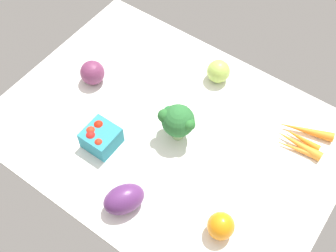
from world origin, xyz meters
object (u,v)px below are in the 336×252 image
bell_pepper_orange (221,226)px  heirloom_tomato_green (218,71)px  berry_basket (100,137)px  red_onion_center (92,73)px  eggplant (124,199)px  carrot_bunch (301,139)px  broccoli_head (177,121)px

bell_pepper_orange → heirloom_tomato_green: (28.37, -44.66, -0.19)cm
berry_basket → bell_pepper_orange: bearing=176.4°
red_onion_center → heirloom_tomato_green: (-33.13, -24.63, -0.20)cm
bell_pepper_orange → eggplant: 26.57cm
berry_basket → carrot_bunch: size_ratio=0.55×
red_onion_center → broccoli_head: (-34.97, 1.77, 3.76)cm
eggplant → heirloom_tomato_green: 53.44cm
heirloom_tomato_green → eggplant: bearing=93.5°
broccoli_head → heirloom_tomato_green: broccoli_head is taller
eggplant → carrot_bunch: eggplant is taller
red_onion_center → eggplant: red_onion_center is taller
carrot_bunch → eggplant: bearing=57.3°
eggplant → broccoli_head: bearing=-147.6°
red_onion_center → heirloom_tomato_green: size_ratio=1.05×
heirloom_tomato_green → carrot_bunch: bearing=169.3°
heirloom_tomato_green → bell_pepper_orange: bearing=122.4°
broccoli_head → berry_basket: bearing=42.8°
eggplant → red_onion_center: bearing=-98.9°
red_onion_center → bell_pepper_orange: same height
eggplant → heirloom_tomato_green: eggplant is taller
eggplant → heirloom_tomato_green: bearing=-147.1°
carrot_bunch → heirloom_tomato_green: heirloom_tomato_green is taller
heirloom_tomato_green → red_onion_center: bearing=36.6°
red_onion_center → bell_pepper_orange: (-61.51, 20.03, -0.02)cm
bell_pepper_orange → eggplant: bearing=19.1°
eggplant → carrot_bunch: size_ratio=0.67×
red_onion_center → broccoli_head: 35.22cm
broccoli_head → heirloom_tomato_green: 26.76cm
red_onion_center → heirloom_tomato_green: 41.29cm
bell_pepper_orange → eggplant: bell_pepper_orange is taller
broccoli_head → red_onion_center: bearing=-2.9°
berry_basket → red_onion_center: 25.11cm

